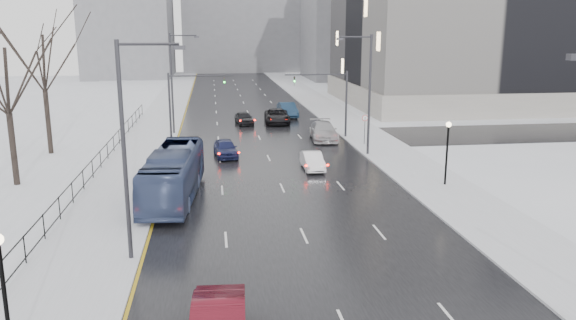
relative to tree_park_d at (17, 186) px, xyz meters
name	(u,v)px	position (x,y,z in m)	size (l,w,h in m)	color
road	(251,120)	(17.80, 26.00, 0.02)	(16.00, 150.00, 0.04)	black
cross_road	(260,140)	(17.80, 14.00, 0.02)	(130.00, 10.00, 0.04)	black
sidewalk_left	(160,122)	(7.30, 26.00, 0.08)	(5.00, 150.00, 0.16)	silver
sidewalk_right	(339,118)	(28.30, 26.00, 0.08)	(5.00, 150.00, 0.16)	silver
park_strip	(73,124)	(-2.20, 26.00, 0.06)	(14.00, 150.00, 0.12)	white
tree_park_d	(17,186)	(0.00, 0.00, 0.00)	(8.75, 8.75, 12.50)	black
tree_park_e	(51,154)	(-0.40, 10.00, 0.00)	(9.45, 9.45, 13.50)	black
iron_fence	(76,187)	(4.80, -4.00, 0.91)	(0.06, 70.00, 1.30)	black
streetlight_r_mid	(367,89)	(25.97, 6.00, 5.62)	(2.95, 0.25, 10.00)	#2D2D33
streetlight_l_near	(129,141)	(9.63, -14.00, 5.62)	(2.95, 0.25, 10.00)	#2D2D33
streetlight_l_far	(174,79)	(9.63, 18.00, 5.62)	(2.95, 0.25, 10.00)	#2D2D33
lamppost_l	(3,280)	(6.80, -22.00, 2.94)	(0.36, 0.36, 4.28)	black
lamppost_r_mid	(447,144)	(28.80, -4.00, 2.94)	(0.36, 0.36, 4.28)	black
mast_signal_right	(336,96)	(25.13, 14.00, 4.11)	(6.10, 0.33, 6.50)	#2D2D33
mast_signal_left	(181,99)	(10.47, 14.00, 4.11)	(6.10, 0.33, 6.50)	#2D2D33
no_uturn_sign	(365,121)	(27.00, 10.00, 2.30)	(0.60, 0.06, 2.70)	#2D2D33
civic_building	(492,23)	(52.80, 38.00, 11.21)	(41.00, 31.00, 24.80)	gray
bldg_far_right	(363,26)	(45.80, 81.00, 11.00)	(24.00, 20.00, 22.00)	slate
bldg_far_left	(128,12)	(-4.20, 91.00, 14.00)	(18.00, 22.00, 28.00)	slate
bldg_far_center	(244,35)	(21.80, 106.00, 9.00)	(30.00, 18.00, 18.00)	slate
bus	(174,174)	(10.80, -4.43, 1.61)	(2.63, 11.26, 3.14)	#39476F
sedan_center_near	(225,148)	(14.30, 6.95, 0.77)	(1.73, 4.29, 1.46)	#171D46
sedan_right_near	(312,161)	(20.70, 1.77, 0.70)	(1.40, 4.01, 1.32)	white
sedan_right_cross	(277,116)	(20.51, 23.29, 0.85)	(2.68, 5.81, 1.61)	black
sedan_right_far	(323,131)	(23.80, 13.07, 0.89)	(2.39, 5.87, 1.70)	#A7A6A9
sedan_center_far	(244,118)	(16.79, 23.07, 0.75)	(1.67, 4.14, 1.41)	black
sedan_right_distant	(287,110)	(22.30, 27.79, 0.90)	(1.82, 5.23, 1.72)	#172D47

